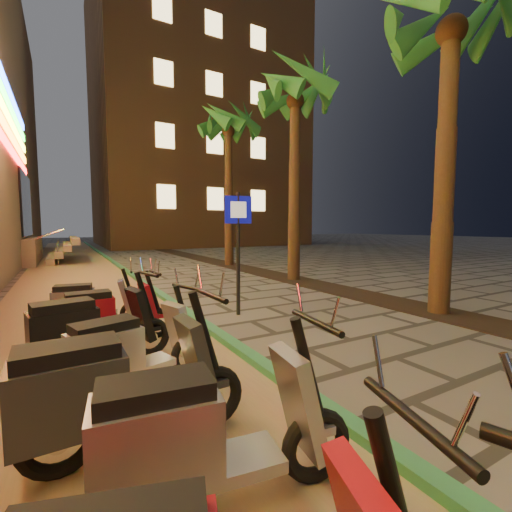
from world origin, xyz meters
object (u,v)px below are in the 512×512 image
scooter_4 (201,437)px  scooter_9 (89,304)px  pedestrian_sign (238,236)px  scooter_7 (88,331)px  scooter_8 (107,315)px  scooter_5 (111,392)px  scooter_6 (129,351)px

scooter_4 → scooter_9: bearing=102.2°
pedestrian_sign → scooter_4: pedestrian_sign is taller
scooter_9 → pedestrian_sign: bearing=2.6°
scooter_7 → scooter_8: 0.88m
pedestrian_sign → scooter_9: (-2.65, 0.29, -1.11)m
scooter_4 → scooter_8: 3.47m
scooter_5 → scooter_9: (0.07, 3.63, -0.08)m
scooter_4 → scooter_8: bearing=100.5°
pedestrian_sign → scooter_5: pedestrian_sign is taller
scooter_6 → scooter_9: (-0.20, 2.67, -0.02)m
scooter_4 → scooter_8: scooter_4 is taller
scooter_8 → scooter_4: bearing=-90.7°
pedestrian_sign → scooter_7: (-2.77, -1.52, -1.05)m
scooter_4 → scooter_5: size_ratio=0.96×
pedestrian_sign → scooter_5: size_ratio=1.39×
scooter_5 → scooter_6: size_ratio=1.13×
scooter_4 → pedestrian_sign: bearing=68.7°
scooter_5 → scooter_7: 1.83m
scooter_5 → scooter_9: 3.63m
scooter_4 → scooter_6: (-0.12, 1.77, -0.03)m
scooter_5 → scooter_7: scooter_5 is taller
pedestrian_sign → scooter_7: bearing=-140.5°
scooter_4 → scooter_8: (-0.15, 3.47, -0.04)m
scooter_4 → scooter_6: bearing=102.0°
pedestrian_sign → scooter_9: bearing=-175.4°
scooter_8 → scooter_7: bearing=-113.1°
pedestrian_sign → scooter_5: bearing=-118.4°
scooter_4 → scooter_9: size_ratio=1.13×
scooter_5 → scooter_7: (-0.05, 1.82, -0.02)m
scooter_4 → scooter_5: 0.91m
scooter_9 → scooter_4: bearing=-77.0°
pedestrian_sign → scooter_7: size_ratio=1.44×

